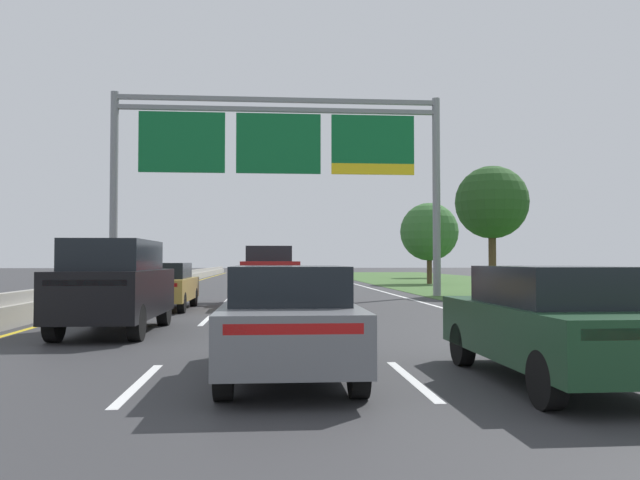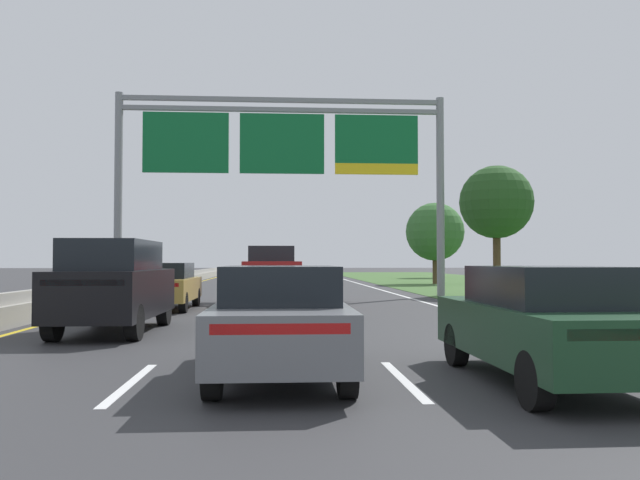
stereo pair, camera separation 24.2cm
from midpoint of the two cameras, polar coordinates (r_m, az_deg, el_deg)
name	(u,v)px [view 2 (the right image)]	position (r m, az deg, el deg)	size (l,w,h in m)	color
ground_plane	(276,292)	(33.27, -3.79, -4.69)	(220.00, 220.00, 0.00)	#333335
lane_striping	(276,293)	(32.81, -3.79, -4.72)	(11.96, 106.00, 0.01)	white
grass_verge_right	(537,291)	(36.08, 19.03, -4.35)	(14.00, 110.00, 0.02)	#3D602D
median_barrier_concrete	(147,286)	(33.90, -15.04, -3.98)	(0.60, 110.00, 0.85)	#99968E
overhead_sign_gantry	(282,153)	(29.34, -3.17, 7.80)	(15.06, 0.42, 9.24)	gray
pickup_truck_red	(271,276)	(23.86, -4.10, -3.23)	(2.10, 5.44, 2.20)	maroon
car_black_left_lane_suv	(114,285)	(15.30, -17.50, -3.83)	(1.95, 4.72, 2.11)	black
car_grey_centre_lane_sedan	(280,319)	(9.13, -2.82, -7.07)	(1.83, 4.40, 1.57)	slate
car_darkgreen_right_lane_sedan	(547,322)	(9.18, 20.38, -6.93)	(1.86, 4.42, 1.57)	#193D23
car_gold_left_lane_sedan	(166,285)	(22.06, -13.30, -3.96)	(1.84, 4.41, 1.57)	#A38438
roadside_tree_mid	(496,203)	(31.61, 15.72, 3.25)	(3.49, 3.49, 6.19)	#4C3823
roadside_tree_far	(435,232)	(45.29, 10.40, 0.73)	(4.07, 4.07, 5.71)	#4C3823
roadside_tree_distant	(436,240)	(60.99, 10.50, -0.03)	(3.60, 3.60, 5.37)	#4C3823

